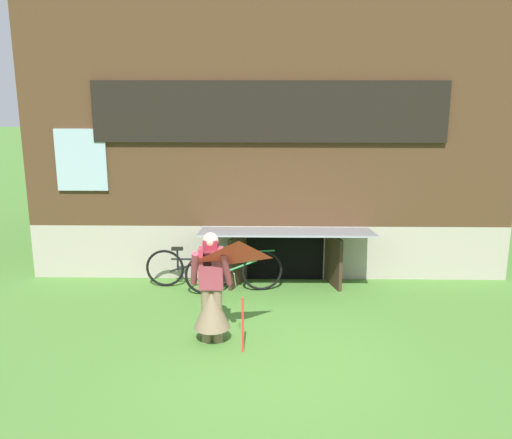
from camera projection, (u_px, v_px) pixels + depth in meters
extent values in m
plane|color=#4C7F33|center=(269.00, 355.00, 8.21)|extent=(60.00, 60.00, 0.00)
cube|color=#ADA393|center=(268.00, 217.00, 13.52)|extent=(8.75, 5.24, 1.01)
cube|color=#4C331E|center=(269.00, 104.00, 12.88)|extent=(8.75, 5.24, 4.04)
cube|color=black|center=(270.00, 112.00, 10.30)|extent=(6.14, 0.08, 1.05)
cube|color=#9EB7C6|center=(270.00, 112.00, 10.31)|extent=(5.98, 0.04, 0.93)
cube|color=#9EB7C6|center=(81.00, 160.00, 10.58)|extent=(0.90, 0.06, 1.10)
cube|color=black|center=(285.00, 255.00, 10.97)|extent=(1.40, 0.03, 0.93)
cube|color=#3D2B1E|center=(238.00, 260.00, 10.71)|extent=(0.33, 0.67, 0.93)
cube|color=#3D2B1E|center=(333.00, 260.00, 10.68)|extent=(0.26, 0.69, 0.93)
cube|color=gray|center=(286.00, 232.00, 10.31)|extent=(2.99, 1.09, 0.18)
cylinder|color=#7F6B51|center=(206.00, 315.00, 8.50)|extent=(0.14, 0.14, 0.82)
cylinder|color=#7F6B51|center=(218.00, 315.00, 8.49)|extent=(0.14, 0.14, 0.82)
cone|color=#7F6B51|center=(212.00, 307.00, 8.46)|extent=(0.52, 0.52, 0.62)
cube|color=#993847|center=(211.00, 268.00, 8.32)|extent=(0.34, 0.20, 0.58)
cylinder|color=#993847|center=(194.00, 269.00, 8.22)|extent=(0.17, 0.33, 0.54)
cylinder|color=#993847|center=(226.00, 269.00, 8.21)|extent=(0.17, 0.33, 0.54)
cube|color=maroon|center=(210.00, 253.00, 8.20)|extent=(0.20, 0.08, 0.36)
sphere|color=#D8AD8E|center=(210.00, 240.00, 8.21)|extent=(0.22, 0.22, 0.22)
pyramid|color=red|center=(239.00, 269.00, 7.74)|extent=(0.97, 0.81, 0.52)
cylinder|color=beige|center=(235.00, 282.00, 8.09)|extent=(0.01, 0.58, 0.45)
cylinder|color=red|center=(243.00, 325.00, 8.20)|extent=(0.03, 0.03, 0.80)
torus|color=black|center=(262.00, 271.00, 10.46)|extent=(0.72, 0.19, 0.73)
torus|color=black|center=(206.00, 274.00, 10.29)|extent=(0.72, 0.19, 0.73)
cylinder|color=#287A3D|center=(234.00, 262.00, 10.32)|extent=(0.73, 0.18, 0.04)
cylinder|color=#287A3D|center=(234.00, 269.00, 10.35)|extent=(0.80, 0.20, 0.29)
cylinder|color=#287A3D|center=(220.00, 263.00, 10.28)|extent=(0.04, 0.04, 0.41)
cube|color=black|center=(220.00, 252.00, 10.23)|extent=(0.20, 0.08, 0.05)
cylinder|color=#287A3D|center=(262.00, 251.00, 10.37)|extent=(0.44, 0.11, 0.03)
torus|color=black|center=(217.00, 269.00, 10.61)|extent=(0.68, 0.06, 0.68)
torus|color=black|center=(165.00, 268.00, 10.65)|extent=(0.68, 0.06, 0.68)
cylinder|color=black|center=(191.00, 259.00, 10.58)|extent=(0.70, 0.05, 0.04)
cylinder|color=black|center=(191.00, 265.00, 10.61)|extent=(0.76, 0.06, 0.28)
cylinder|color=black|center=(178.00, 259.00, 10.59)|extent=(0.04, 0.04, 0.38)
cube|color=black|center=(177.00, 249.00, 10.55)|extent=(0.20, 0.08, 0.05)
cylinder|color=black|center=(216.00, 251.00, 10.52)|extent=(0.44, 0.04, 0.03)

